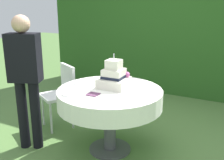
{
  "coord_description": "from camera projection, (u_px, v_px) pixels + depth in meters",
  "views": [
    {
      "loc": [
        1.36,
        -2.53,
        1.72
      ],
      "look_at": [
        0.0,
        0.05,
        0.87
      ],
      "focal_mm": 42.48,
      "sensor_mm": 36.0,
      "label": 1
    }
  ],
  "objects": [
    {
      "name": "wedding_cake",
      "position": [
        114.0,
        77.0,
        3.08
      ],
      "size": [
        0.34,
        0.34,
        0.4
      ],
      "color": "silver",
      "rests_on": "cake_table"
    },
    {
      "name": "foliage_hedge",
      "position": [
        173.0,
        20.0,
        5.0
      ],
      "size": [
        5.14,
        0.42,
        2.84
      ],
      "primitive_type": "cube",
      "color": "#28561E",
      "rests_on": "ground_plane"
    },
    {
      "name": "serving_plate_near",
      "position": [
        99.0,
        78.0,
        3.45
      ],
      "size": [
        0.13,
        0.13,
        0.01
      ],
      "primitive_type": "cylinder",
      "color": "white",
      "rests_on": "cake_table"
    },
    {
      "name": "garden_chair",
      "position": [
        62.0,
        90.0,
        3.73
      ],
      "size": [
        0.54,
        0.54,
        0.89
      ],
      "color": "white",
      "rests_on": "ground_plane"
    },
    {
      "name": "standing_person",
      "position": [
        26.0,
        74.0,
        3.04
      ],
      "size": [
        0.41,
        0.33,
        1.6
      ],
      "color": "black",
      "rests_on": "ground_plane"
    },
    {
      "name": "serving_plate_left",
      "position": [
        79.0,
        84.0,
        3.22
      ],
      "size": [
        0.11,
        0.11,
        0.01
      ],
      "primitive_type": "cylinder",
      "color": "white",
      "rests_on": "cake_table"
    },
    {
      "name": "serving_plate_far",
      "position": [
        68.0,
        94.0,
        2.85
      ],
      "size": [
        0.14,
        0.14,
        0.01
      ],
      "primitive_type": "cylinder",
      "color": "white",
      "rests_on": "cake_table"
    },
    {
      "name": "cake_table",
      "position": [
        110.0,
        99.0,
        3.06
      ],
      "size": [
        1.21,
        1.21,
        0.77
      ],
      "color": "#4C4C51",
      "rests_on": "ground_plane"
    },
    {
      "name": "ground_plane",
      "position": [
        110.0,
        149.0,
        3.24
      ],
      "size": [
        20.0,
        20.0,
        0.0
      ],
      "primitive_type": "plane",
      "color": "#547A3D"
    },
    {
      "name": "napkin_stack",
      "position": [
        93.0,
        94.0,
        2.85
      ],
      "size": [
        0.13,
        0.13,
        0.01
      ],
      "primitive_type": "cube",
      "rotation": [
        0.0,
        0.0,
        0.02
      ],
      "color": "#603856",
      "rests_on": "cake_table"
    }
  ]
}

